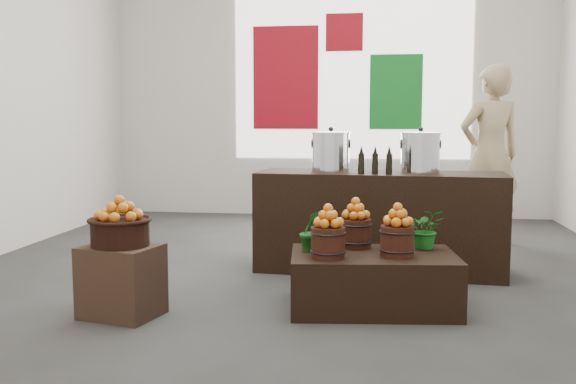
# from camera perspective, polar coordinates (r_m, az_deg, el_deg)

# --- Properties ---
(ground) EXTENTS (7.00, 7.00, 0.00)m
(ground) POSITION_cam_1_polar(r_m,az_deg,el_deg) (5.57, 0.91, -7.32)
(ground) COLOR #393836
(ground) RESTS_ON ground
(back_wall) EXTENTS (6.00, 0.04, 4.00)m
(back_wall) POSITION_cam_1_polar(r_m,az_deg,el_deg) (8.92, 3.71, 10.75)
(back_wall) COLOR beige
(back_wall) RESTS_ON ground
(back_opening) EXTENTS (3.20, 0.02, 2.40)m
(back_opening) POSITION_cam_1_polar(r_m,az_deg,el_deg) (8.88, 5.66, 10.75)
(back_opening) COLOR white
(back_opening) RESTS_ON back_wall
(deco_red_left) EXTENTS (0.90, 0.04, 1.40)m
(deco_red_left) POSITION_cam_1_polar(r_m,az_deg,el_deg) (8.95, -0.21, 10.11)
(deco_red_left) COLOR maroon
(deco_red_left) RESTS_ON back_wall
(deco_green_right) EXTENTS (0.70, 0.04, 1.00)m
(deco_green_right) POSITION_cam_1_polar(r_m,az_deg,el_deg) (8.85, 9.57, 8.76)
(deco_green_right) COLOR #106D1F
(deco_green_right) RESTS_ON back_wall
(deco_red_upper) EXTENTS (0.50, 0.04, 0.50)m
(deco_red_upper) POSITION_cam_1_polar(r_m,az_deg,el_deg) (8.93, 5.03, 13.96)
(deco_red_upper) COLOR maroon
(deco_red_upper) RESTS_ON back_wall
(crate) EXTENTS (0.56, 0.50, 0.48)m
(crate) POSITION_cam_1_polar(r_m,az_deg,el_deg) (4.50, -14.58, -7.67)
(crate) COLOR #4D3324
(crate) RESTS_ON ground
(wicker_basket) EXTENTS (0.39, 0.39, 0.18)m
(wicker_basket) POSITION_cam_1_polar(r_m,az_deg,el_deg) (4.43, -14.70, -3.53)
(wicker_basket) COLOR black
(wicker_basket) RESTS_ON crate
(apples_in_basket) EXTENTS (0.30, 0.30, 0.16)m
(apples_in_basket) POSITION_cam_1_polar(r_m,az_deg,el_deg) (4.41, -14.76, -1.37)
(apples_in_basket) COLOR #AA0B05
(apples_in_basket) RESTS_ON wicker_basket
(display_table) EXTENTS (1.21, 0.82, 0.40)m
(display_table) POSITION_cam_1_polar(r_m,az_deg,el_deg) (4.57, 7.59, -7.87)
(display_table) COLOR black
(display_table) RESTS_ON ground
(apple_bucket_front_left) EXTENTS (0.23, 0.23, 0.21)m
(apple_bucket_front_left) POSITION_cam_1_polar(r_m,az_deg,el_deg) (4.33, 3.56, -4.52)
(apple_bucket_front_left) COLOR #3E1A11
(apple_bucket_front_left) RESTS_ON display_table
(apples_in_bucket_front_left) EXTENTS (0.17, 0.17, 0.15)m
(apples_in_bucket_front_left) POSITION_cam_1_polar(r_m,az_deg,el_deg) (4.30, 3.58, -2.14)
(apples_in_bucket_front_left) COLOR #AA0B05
(apples_in_bucket_front_left) RESTS_ON apple_bucket_front_left
(apple_bucket_front_right) EXTENTS (0.23, 0.23, 0.21)m
(apple_bucket_front_right) POSITION_cam_1_polar(r_m,az_deg,el_deg) (4.44, 9.68, -4.33)
(apple_bucket_front_right) COLOR #3E1A11
(apple_bucket_front_right) RESTS_ON display_table
(apples_in_bucket_front_right) EXTENTS (0.17, 0.17, 0.15)m
(apples_in_bucket_front_right) POSITION_cam_1_polar(r_m,az_deg,el_deg) (4.41, 9.72, -2.00)
(apples_in_bucket_front_right) COLOR #AA0B05
(apples_in_bucket_front_right) RESTS_ON apple_bucket_front_right
(apple_bucket_rear) EXTENTS (0.23, 0.23, 0.21)m
(apple_bucket_rear) POSITION_cam_1_polar(r_m,az_deg,el_deg) (4.70, 6.00, -3.67)
(apple_bucket_rear) COLOR #3E1A11
(apple_bucket_rear) RESTS_ON display_table
(apples_in_bucket_rear) EXTENTS (0.17, 0.17, 0.15)m
(apples_in_bucket_rear) POSITION_cam_1_polar(r_m,az_deg,el_deg) (4.68, 6.02, -1.47)
(apples_in_bucket_rear) COLOR #AA0B05
(apples_in_bucket_rear) RESTS_ON apple_bucket_rear
(herb_garnish_right) EXTENTS (0.28, 0.24, 0.29)m
(herb_garnish_right) POSITION_cam_1_polar(r_m,az_deg,el_deg) (4.72, 12.17, -3.23)
(herb_garnish_right) COLOR #135C19
(herb_garnish_right) RESTS_ON display_table
(herb_garnish_left) EXTENTS (0.20, 0.18, 0.29)m
(herb_garnish_left) POSITION_cam_1_polar(r_m,az_deg,el_deg) (4.55, 2.03, -3.48)
(herb_garnish_left) COLOR #135C19
(herb_garnish_left) RESTS_ON display_table
(counter) EXTENTS (2.17, 0.83, 0.87)m
(counter) POSITION_cam_1_polar(r_m,az_deg,el_deg) (5.68, 8.12, -2.63)
(counter) COLOR black
(counter) RESTS_ON ground
(stock_pot_left) EXTENTS (0.33, 0.33, 0.33)m
(stock_pot_left) POSITION_cam_1_polar(r_m,az_deg,el_deg) (5.67, 3.82, 3.49)
(stock_pot_left) COLOR silver
(stock_pot_left) RESTS_ON counter
(stock_pot_center) EXTENTS (0.33, 0.33, 0.33)m
(stock_pot_center) POSITION_cam_1_polar(r_m,az_deg,el_deg) (5.61, 11.68, 3.34)
(stock_pot_center) COLOR silver
(stock_pot_center) RESTS_ON counter
(oil_cruets) EXTENTS (0.24, 0.08, 0.24)m
(oil_cruets) POSITION_cam_1_polar(r_m,az_deg,el_deg) (5.41, 8.06, 2.84)
(oil_cruets) COLOR black
(oil_cruets) RESTS_ON counter
(shopper) EXTENTS (0.81, 0.67, 1.91)m
(shopper) POSITION_cam_1_polar(r_m,az_deg,el_deg) (7.14, 17.51, 3.15)
(shopper) COLOR tan
(shopper) RESTS_ON ground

